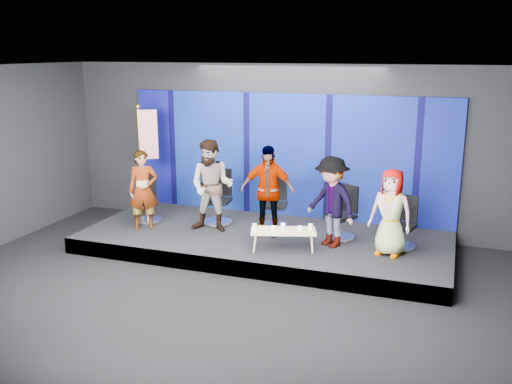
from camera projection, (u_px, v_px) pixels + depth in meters
ground at (212, 301)px, 8.82m from camera, size 10.00×10.00×0.00m
room_walls at (209, 146)px, 8.23m from camera, size 10.02×8.02×3.51m
riser at (264, 242)px, 11.07m from camera, size 7.00×3.00×0.30m
backdrop at (287, 155)px, 12.04m from camera, size 7.00×0.08×2.60m
chair_a at (148, 206)px, 11.81m from camera, size 0.75×0.75×0.98m
panelist_a at (143, 190)px, 11.21m from camera, size 0.69×0.62×1.58m
chair_b at (218, 206)px, 11.67m from camera, size 0.68×0.68×1.12m
panelist_b at (212, 186)px, 11.05m from camera, size 0.94×0.76×1.81m
chair_c at (275, 210)px, 11.42m from camera, size 0.71×0.71×1.08m
panelist_c at (267, 191)px, 10.83m from camera, size 1.08×0.61×1.74m
chair_d at (342, 221)px, 10.73m from camera, size 0.79×0.79×1.02m
panelist_d at (331, 202)px, 10.20m from camera, size 1.23×1.08×1.65m
chair_e at (403, 231)px, 10.25m from camera, size 0.64×0.64×0.94m
panelist_e at (391, 212)px, 9.77m from camera, size 0.84×0.65×1.52m
coffee_table at (283, 232)px, 10.15m from camera, size 1.24×0.81×0.35m
mug_a at (255, 226)px, 10.22m from camera, size 0.08×0.08×0.09m
mug_b at (273, 228)px, 10.10m from camera, size 0.07×0.07×0.09m
mug_c at (283, 226)px, 10.24m from camera, size 0.08×0.08×0.10m
mug_d at (300, 228)px, 10.10m from camera, size 0.07×0.07×0.09m
mug_e at (311, 227)px, 10.19m from camera, size 0.08×0.08×0.10m
flag_stand at (146, 156)px, 12.15m from camera, size 0.51×0.37×2.38m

